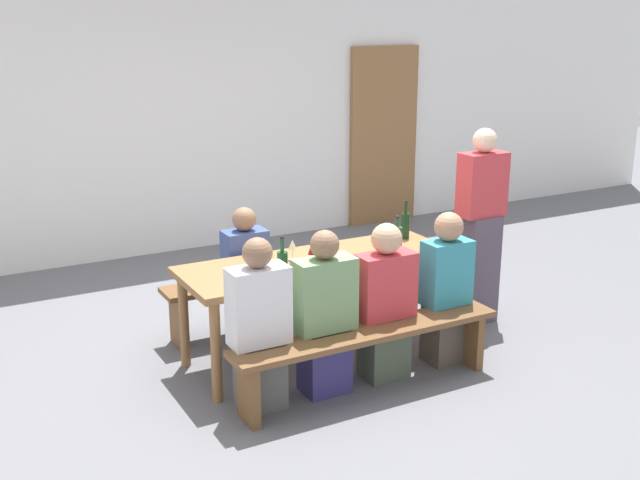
{
  "coord_description": "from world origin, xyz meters",
  "views": [
    {
      "loc": [
        -2.6,
        -4.76,
        2.49
      ],
      "look_at": [
        0.0,
        0.0,
        0.9
      ],
      "focal_mm": 44.11,
      "sensor_mm": 36.0,
      "label": 1
    }
  ],
  "objects": [
    {
      "name": "ground_plane",
      "position": [
        0.0,
        0.0,
        0.0
      ],
      "size": [
        24.0,
        24.0,
        0.0
      ],
      "primitive_type": "plane",
      "color": "slate"
    },
    {
      "name": "back_wall",
      "position": [
        0.0,
        3.2,
        1.6
      ],
      "size": [
        14.0,
        0.2,
        3.2
      ],
      "primitive_type": "cube",
      "color": "white",
      "rests_on": "ground"
    },
    {
      "name": "wooden_door",
      "position": [
        2.53,
        3.06,
        1.05
      ],
      "size": [
        0.9,
        0.06,
        2.1
      ],
      "primitive_type": "cube",
      "color": "olive",
      "rests_on": "ground"
    },
    {
      "name": "tasting_table",
      "position": [
        0.0,
        0.0,
        0.67
      ],
      "size": [
        2.05,
        0.75,
        0.75
      ],
      "color": "olive",
      "rests_on": "ground"
    },
    {
      "name": "bench_near",
      "position": [
        0.0,
        -0.67,
        0.35
      ],
      "size": [
        1.95,
        0.3,
        0.45
      ],
      "color": "brown",
      "rests_on": "ground"
    },
    {
      "name": "bench_far",
      "position": [
        0.0,
        0.67,
        0.35
      ],
      "size": [
        1.95,
        0.3,
        0.45
      ],
      "color": "brown",
      "rests_on": "ground"
    },
    {
      "name": "wine_bottle_0",
      "position": [
        0.53,
        -0.21,
        0.87
      ],
      "size": [
        0.08,
        0.08,
        0.31
      ],
      "color": "#234C2D",
      "rests_on": "tasting_table"
    },
    {
      "name": "wine_bottle_1",
      "position": [
        -0.45,
        -0.31,
        0.87
      ],
      "size": [
        0.07,
        0.07,
        0.32
      ],
      "color": "#194723",
      "rests_on": "tasting_table"
    },
    {
      "name": "wine_bottle_2",
      "position": [
        0.86,
        0.17,
        0.86
      ],
      "size": [
        0.07,
        0.07,
        0.31
      ],
      "color": "#143319",
      "rests_on": "tasting_table"
    },
    {
      "name": "wine_glass_0",
      "position": [
        -0.18,
        0.09,
        0.86
      ],
      "size": [
        0.06,
        0.06,
        0.15
      ],
      "color": "silver",
      "rests_on": "tasting_table"
    },
    {
      "name": "wine_glass_1",
      "position": [
        0.04,
        0.07,
        0.88
      ],
      "size": [
        0.07,
        0.07,
        0.18
      ],
      "color": "silver",
      "rests_on": "tasting_table"
    },
    {
      "name": "wine_glass_2",
      "position": [
        -0.09,
        -0.04,
        0.86
      ],
      "size": [
        0.06,
        0.06,
        0.16
      ],
      "color": "silver",
      "rests_on": "tasting_table"
    },
    {
      "name": "wine_glass_3",
      "position": [
        -0.41,
        0.06,
        0.85
      ],
      "size": [
        0.06,
        0.06,
        0.15
      ],
      "color": "silver",
      "rests_on": "tasting_table"
    },
    {
      "name": "seated_guest_near_0",
      "position": [
        -0.73,
        -0.52,
        0.54
      ],
      "size": [
        0.38,
        0.24,
        1.15
      ],
      "rotation": [
        0.0,
        0.0,
        1.57
      ],
      "color": "#585854",
      "rests_on": "ground"
    },
    {
      "name": "seated_guest_near_1",
      "position": [
        -0.25,
        -0.52,
        0.53
      ],
      "size": [
        0.41,
        0.24,
        1.13
      ],
      "rotation": [
        0.0,
        0.0,
        1.57
      ],
      "color": "navy",
      "rests_on": "ground"
    },
    {
      "name": "seated_guest_near_2",
      "position": [
        0.23,
        -0.52,
        0.53
      ],
      "size": [
        0.41,
        0.24,
        1.12
      ],
      "rotation": [
        0.0,
        0.0,
        1.57
      ],
      "color": "#495441",
      "rests_on": "ground"
    },
    {
      "name": "seated_guest_near_3",
      "position": [
        0.75,
        -0.52,
        0.55
      ],
      "size": [
        0.34,
        0.24,
        1.13
      ],
      "rotation": [
        0.0,
        0.0,
        1.57
      ],
      "color": "brown",
      "rests_on": "ground"
    },
    {
      "name": "seated_guest_far_0",
      "position": [
        -0.37,
        0.52,
        0.51
      ],
      "size": [
        0.33,
        0.24,
        1.07
      ],
      "rotation": [
        0.0,
        0.0,
        -1.57
      ],
      "color": "#372D5C",
      "rests_on": "ground"
    },
    {
      "name": "standing_host",
      "position": [
        1.48,
        -0.0,
        0.78
      ],
      "size": [
        0.38,
        0.24,
        1.61
      ],
      "rotation": [
        0.0,
        0.0,
        3.14
      ],
      "color": "#504453",
      "rests_on": "ground"
    }
  ]
}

